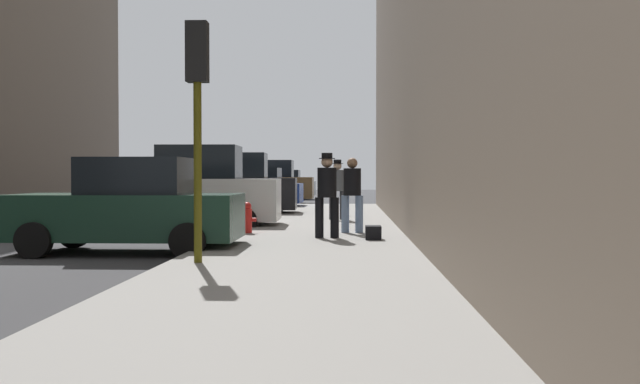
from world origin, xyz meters
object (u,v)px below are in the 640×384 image
object	(u,v)px
traffic_light	(198,88)
duffel_bag	(373,233)
fire_hydrant	(247,218)
pedestrian_with_fedora	(327,191)
pedestrian_in_jeans	(352,191)
parked_dark_green_sedan	(129,208)
parked_bronze_suv	(270,184)
pedestrian_with_beanie	(337,186)
parked_gray_coupe	(281,185)
parked_white_van	(194,191)
parked_black_suv	(232,188)
parked_blue_sedan	(254,189)

from	to	relation	value
traffic_light	duffel_bag	bearing A→B (deg)	55.19
fire_hydrant	pedestrian_with_fedora	world-z (taller)	pedestrian_with_fedora
pedestrian_in_jeans	duffel_bag	bearing A→B (deg)	-76.00
parked_dark_green_sedan	pedestrian_with_fedora	xyz separation A→B (m)	(3.66, 1.69, 0.29)
parked_bronze_suv	pedestrian_with_beanie	size ratio (longest dim) A/B	2.59
parked_bronze_suv	parked_gray_coupe	bearing A→B (deg)	90.00
pedestrian_in_jeans	pedestrian_with_fedora	size ratio (longest dim) A/B	0.96
parked_white_van	parked_gray_coupe	world-z (taller)	parked_white_van
pedestrian_with_fedora	duffel_bag	world-z (taller)	pedestrian_with_fedora
pedestrian_in_jeans	pedestrian_with_fedora	xyz separation A→B (m)	(-0.53, -1.39, 0.03)
parked_bronze_suv	parked_gray_coupe	distance (m)	6.23
parked_bronze_suv	duffel_bag	size ratio (longest dim) A/B	10.46
parked_white_van	pedestrian_with_beanie	size ratio (longest dim) A/B	2.62
parked_black_suv	parked_bronze_suv	xyz separation A→B (m)	(0.00, 11.89, 0.00)
parked_dark_green_sedan	parked_white_van	xyz separation A→B (m)	(-0.00, 5.63, 0.18)
parked_bronze_suv	parked_black_suv	bearing A→B (deg)	-90.00
parked_white_van	pedestrian_with_fedora	distance (m)	5.37
pedestrian_with_fedora	duffel_bag	distance (m)	1.31
parked_white_van	pedestrian_with_fedora	xyz separation A→B (m)	(3.66, -3.94, 0.10)
parked_gray_coupe	traffic_light	world-z (taller)	traffic_light
parked_blue_sedan	parked_white_van	bearing A→B (deg)	-90.00
parked_blue_sedan	pedestrian_with_beanie	distance (m)	10.43
parked_black_suv	pedestrian_with_beanie	xyz separation A→B (m)	(3.77, -3.88, 0.10)
traffic_light	pedestrian_with_fedora	size ratio (longest dim) A/B	2.03
parked_blue_sedan	pedestrian_in_jeans	size ratio (longest dim) A/B	2.49
parked_white_van	parked_blue_sedan	world-z (taller)	parked_white_van
duffel_bag	parked_gray_coupe	bearing A→B (deg)	99.19
duffel_bag	parked_black_suv	bearing A→B (deg)	113.91
parked_dark_green_sedan	duffel_bag	bearing A→B (deg)	16.78
parked_dark_green_sedan	pedestrian_in_jeans	distance (m)	5.21
parked_dark_green_sedan	pedestrian_in_jeans	bearing A→B (deg)	36.36
traffic_light	parked_gray_coupe	bearing A→B (deg)	93.27
parked_gray_coupe	duffel_bag	bearing A→B (deg)	-80.81
parked_gray_coupe	pedestrian_with_beanie	bearing A→B (deg)	-80.26
parked_dark_green_sedan	parked_gray_coupe	bearing A→B (deg)	90.00
pedestrian_with_beanie	pedestrian_with_fedora	size ratio (longest dim) A/B	1.00
parked_black_suv	traffic_light	size ratio (longest dim) A/B	1.30
parked_black_suv	parked_dark_green_sedan	bearing A→B (deg)	-90.00
pedestrian_with_fedora	parked_bronze_suv	bearing A→B (deg)	99.44
pedestrian_with_fedora	pedestrian_in_jeans	bearing A→B (deg)	69.04
duffel_bag	parked_white_van	bearing A→B (deg)	137.43
parked_dark_green_sedan	parked_white_van	size ratio (longest dim) A/B	0.90
parked_black_suv	parked_blue_sedan	bearing A→B (deg)	90.00
parked_bronze_suv	duffel_bag	distance (m)	22.78
parked_bronze_suv	duffel_bag	bearing A→B (deg)	-78.31
pedestrian_with_fedora	duffel_bag	size ratio (longest dim) A/B	4.04
parked_dark_green_sedan	pedestrian_with_fedora	bearing A→B (deg)	24.83
parked_dark_green_sedan	parked_white_van	world-z (taller)	parked_white_van
parked_blue_sedan	pedestrian_in_jeans	world-z (taller)	pedestrian_in_jeans
parked_gray_coupe	traffic_light	distance (m)	32.59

